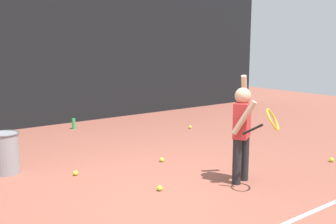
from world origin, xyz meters
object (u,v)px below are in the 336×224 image
(tennis_player, at_px, (243,126))
(water_bottle, at_px, (74,124))
(tennis_ball_4, at_px, (162,160))
(ball_hopper, at_px, (6,152))
(tennis_ball_1, at_px, (76,173))
(tennis_ball_3, at_px, (160,188))
(tennis_ball_2, at_px, (332,160))
(tennis_ball_0, at_px, (190,127))

(tennis_player, xyz_separation_m, water_bottle, (-0.39, 4.28, -0.62))
(tennis_player, distance_m, tennis_ball_4, 1.51)
(water_bottle, distance_m, tennis_ball_4, 2.97)
(ball_hopper, relative_size, tennis_ball_4, 8.52)
(tennis_ball_1, distance_m, tennis_ball_3, 1.27)
(water_bottle, xyz_separation_m, tennis_ball_2, (2.12, -4.49, -0.08))
(tennis_ball_4, bearing_deg, water_bottle, 91.83)
(water_bottle, height_order, tennis_ball_3, water_bottle)
(tennis_ball_4, bearing_deg, ball_hopper, 156.57)
(tennis_ball_1, xyz_separation_m, tennis_ball_4, (1.28, -0.20, 0.00))
(tennis_player, relative_size, tennis_ball_2, 20.46)
(tennis_ball_2, bearing_deg, tennis_ball_1, 152.41)
(tennis_ball_0, relative_size, tennis_ball_4, 1.00)
(tennis_ball_0, relative_size, tennis_ball_1, 1.00)
(ball_hopper, height_order, tennis_ball_1, ball_hopper)
(ball_hopper, xyz_separation_m, tennis_ball_1, (0.70, -0.66, -0.26))
(tennis_ball_0, bearing_deg, ball_hopper, -169.99)
(water_bottle, xyz_separation_m, tennis_ball_4, (0.09, -2.97, -0.08))
(tennis_ball_1, relative_size, tennis_ball_4, 1.00)
(tennis_ball_0, xyz_separation_m, tennis_ball_1, (-3.13, -1.34, 0.00))
(tennis_player, height_order, tennis_ball_3, tennis_player)
(tennis_ball_0, bearing_deg, tennis_ball_2, -86.88)
(water_bottle, relative_size, tennis_ball_4, 3.33)
(tennis_ball_1, relative_size, tennis_ball_2, 1.00)
(tennis_ball_0, bearing_deg, tennis_ball_3, -136.08)
(tennis_player, xyz_separation_m, ball_hopper, (-2.28, 2.17, -0.44))
(ball_hopper, height_order, tennis_ball_0, ball_hopper)
(tennis_ball_0, distance_m, tennis_ball_3, 3.55)
(tennis_player, relative_size, tennis_ball_0, 20.46)
(tennis_ball_2, bearing_deg, tennis_ball_3, 167.68)
(tennis_ball_4, bearing_deg, tennis_ball_1, 171.09)
(tennis_ball_0, distance_m, tennis_ball_1, 3.40)
(tennis_ball_4, bearing_deg, tennis_ball_2, -37.01)
(tennis_ball_1, distance_m, tennis_ball_4, 1.29)
(tennis_ball_3, bearing_deg, tennis_player, -20.96)
(tennis_ball_3, bearing_deg, tennis_ball_2, -12.32)
(tennis_ball_4, bearing_deg, tennis_ball_0, 39.65)
(tennis_ball_3, distance_m, tennis_ball_4, 1.17)
(ball_hopper, bearing_deg, water_bottle, 48.17)
(tennis_ball_4, bearing_deg, tennis_player, -77.34)
(ball_hopper, bearing_deg, tennis_ball_4, -23.43)
(tennis_ball_1, bearing_deg, ball_hopper, 136.93)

